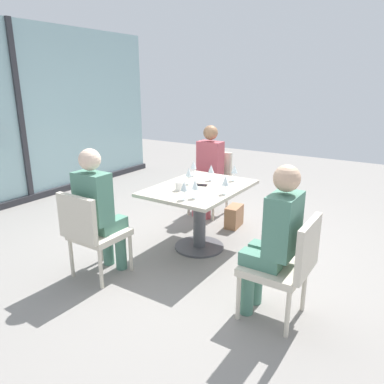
# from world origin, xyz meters

# --- Properties ---
(ground_plane) EXTENTS (12.00, 12.00, 0.00)m
(ground_plane) POSITION_xyz_m (0.00, 0.00, 0.00)
(ground_plane) COLOR gray
(window_wall_backdrop) EXTENTS (5.52, 0.10, 2.70)m
(window_wall_backdrop) POSITION_xyz_m (0.00, 3.20, 1.21)
(window_wall_backdrop) COLOR #92B7BC
(window_wall_backdrop) RESTS_ON ground_plane
(dining_table_main) EXTENTS (1.22, 0.88, 0.73)m
(dining_table_main) POSITION_xyz_m (0.00, 0.00, 0.54)
(dining_table_main) COLOR #BCB29E
(dining_table_main) RESTS_ON ground_plane
(chair_far_right) EXTENTS (0.50, 0.46, 0.87)m
(chair_far_right) POSITION_xyz_m (1.12, 0.50, 0.50)
(chair_far_right) COLOR beige
(chair_far_right) RESTS_ON ground_plane
(chair_front_left) EXTENTS (0.46, 0.50, 0.87)m
(chair_front_left) POSITION_xyz_m (-0.75, -1.26, 0.50)
(chair_front_left) COLOR beige
(chair_front_left) RESTS_ON ground_plane
(chair_far_left) EXTENTS (0.50, 0.46, 0.87)m
(chair_far_left) POSITION_xyz_m (-1.12, 0.50, 0.50)
(chair_far_left) COLOR beige
(chair_far_left) RESTS_ON ground_plane
(person_far_right) EXTENTS (0.39, 0.34, 1.26)m
(person_far_right) POSITION_xyz_m (1.01, 0.50, 0.70)
(person_far_right) COLOR #B24C56
(person_far_right) RESTS_ON ground_plane
(person_front_left) EXTENTS (0.34, 0.39, 1.26)m
(person_front_left) POSITION_xyz_m (-0.75, -1.15, 0.70)
(person_front_left) COLOR #4C7F6B
(person_front_left) RESTS_ON ground_plane
(person_far_left) EXTENTS (0.39, 0.34, 1.26)m
(person_far_left) POSITION_xyz_m (-1.01, 0.50, 0.70)
(person_far_left) COLOR #4C7F6B
(person_far_left) RESTS_ON ground_plane
(wine_glass_0) EXTENTS (0.07, 0.07, 0.18)m
(wine_glass_0) POSITION_xyz_m (0.43, -0.20, 0.86)
(wine_glass_0) COLOR silver
(wine_glass_0) RESTS_ON dining_table_main
(wine_glass_1) EXTENTS (0.07, 0.07, 0.18)m
(wine_glass_1) POSITION_xyz_m (0.02, 0.16, 0.86)
(wine_glass_1) COLOR silver
(wine_glass_1) RESTS_ON dining_table_main
(wine_glass_2) EXTENTS (0.07, 0.07, 0.18)m
(wine_glass_2) POSITION_xyz_m (-0.09, -0.36, 0.86)
(wine_glass_2) COLOR silver
(wine_glass_2) RESTS_ON dining_table_main
(wine_glass_3) EXTENTS (0.07, 0.07, 0.18)m
(wine_glass_3) POSITION_xyz_m (-0.48, -0.12, 0.86)
(wine_glass_3) COLOR silver
(wine_glass_3) RESTS_ON dining_table_main
(wine_glass_4) EXTENTS (0.07, 0.07, 0.18)m
(wine_glass_4) POSITION_xyz_m (0.29, 0.03, 0.86)
(wine_glass_4) COLOR silver
(wine_glass_4) RESTS_ON dining_table_main
(wine_glass_5) EXTENTS (0.07, 0.07, 0.18)m
(wine_glass_5) POSITION_xyz_m (-0.37, -0.18, 0.86)
(wine_glass_5) COLOR silver
(wine_glass_5) RESTS_ON dining_table_main
(wine_glass_6) EXTENTS (0.07, 0.07, 0.18)m
(wine_glass_6) POSITION_xyz_m (0.36, 0.31, 0.86)
(wine_glass_6) COLOR silver
(wine_glass_6) RESTS_ON dining_table_main
(coffee_cup) EXTENTS (0.08, 0.08, 0.09)m
(coffee_cup) POSITION_xyz_m (-0.24, 0.11, 0.78)
(coffee_cup) COLOR white
(coffee_cup) RESTS_ON dining_table_main
(cell_phone_on_table) EXTENTS (0.11, 0.16, 0.01)m
(cell_phone_on_table) POSITION_xyz_m (0.05, 0.02, 0.73)
(cell_phone_on_table) COLOR black
(cell_phone_on_table) RESTS_ON dining_table_main
(handbag_0) EXTENTS (0.31, 0.19, 0.28)m
(handbag_0) POSITION_xyz_m (0.79, -0.04, 0.14)
(handbag_0) COLOR #A3704C
(handbag_0) RESTS_ON ground_plane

